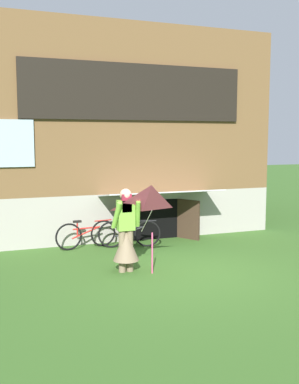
% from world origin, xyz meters
% --- Properties ---
extents(ground_plane, '(60.00, 60.00, 0.00)m').
position_xyz_m(ground_plane, '(0.00, 0.00, 0.00)').
color(ground_plane, '#386023').
extents(log_house, '(7.99, 6.51, 5.58)m').
position_xyz_m(log_house, '(-0.00, 5.69, 2.79)').
color(log_house, '#9E998E').
rests_on(log_house, ground_plane).
extents(person, '(0.61, 0.53, 1.68)m').
position_xyz_m(person, '(-1.09, 0.41, 0.71)').
color(person, '#7F6B51').
rests_on(person, ground_plane).
extents(kite, '(0.98, 0.99, 1.68)m').
position_xyz_m(kite, '(-0.76, -0.15, 1.36)').
color(kite, '#E54C7F').
rests_on(kite, ground_plane).
extents(bicycle_black, '(1.51, 0.41, 0.70)m').
position_xyz_m(bicycle_black, '(-0.40, 2.35, 0.34)').
color(bicycle_black, black).
rests_on(bicycle_black, ground_plane).
extents(bicycle_red, '(1.54, 0.24, 0.70)m').
position_xyz_m(bicycle_red, '(-1.42, 2.62, 0.34)').
color(bicycle_red, black).
rests_on(bicycle_red, ground_plane).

